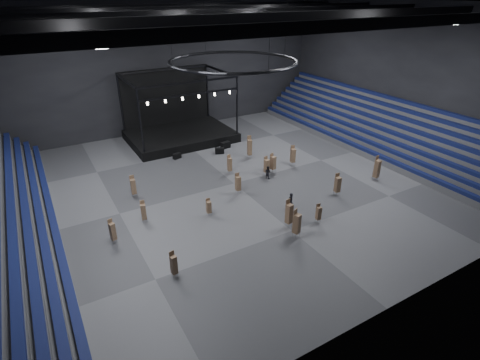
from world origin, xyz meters
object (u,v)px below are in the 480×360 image
chair_stack_5 (289,213)px  chair_stack_8 (267,166)px  stage (178,129)px  chair_stack_0 (250,147)px  chair_stack_2 (377,168)px  chair_stack_4 (113,231)px  chair_stack_14 (338,184)px  chair_stack_9 (174,264)px  chair_stack_10 (230,164)px  chair_stack_13 (297,223)px  chair_stack_7 (319,213)px  chair_stack_3 (209,207)px  chair_stack_12 (238,183)px  flight_case_mid (220,151)px  flight_case_left (177,156)px  chair_stack_15 (143,211)px  chair_stack_1 (273,162)px  man_center (290,201)px  flight_case_right (226,145)px  crew_member (268,172)px  chair_stack_11 (293,155)px  chair_stack_6 (133,186)px

chair_stack_5 → chair_stack_8: (4.09, 9.71, -0.18)m
stage → chair_stack_0: stage is taller
stage → chair_stack_2: (14.00, -23.50, 0.05)m
chair_stack_4 → chair_stack_14: (21.92, -3.19, 0.11)m
chair_stack_9 → chair_stack_10: bearing=38.9°
chair_stack_2 → chair_stack_13: size_ratio=1.10×
chair_stack_7 → chair_stack_3: bearing=151.3°
chair_stack_10 → chair_stack_12: chair_stack_10 is taller
chair_stack_8 → flight_case_mid: bearing=97.1°
flight_case_left → chair_stack_10: bearing=-62.9°
chair_stack_15 → chair_stack_12: bearing=12.1°
flight_case_left → chair_stack_3: chair_stack_3 is taller
chair_stack_5 → chair_stack_13: 1.62m
chair_stack_0 → chair_stack_2: 15.28m
chair_stack_0 → chair_stack_5: size_ratio=1.06×
chair_stack_15 → chair_stack_9: bearing=-82.5°
chair_stack_7 → flight_case_mid: bearing=98.8°
chair_stack_1 → chair_stack_7: bearing=-118.5°
chair_stack_0 → chair_stack_3: size_ratio=1.63×
chair_stack_3 → chair_stack_15: 5.92m
chair_stack_2 → chair_stack_12: size_ratio=1.28×
chair_stack_12 → chair_stack_10: bearing=72.1°
chair_stack_9 → chair_stack_5: bearing=-3.7°
chair_stack_5 → chair_stack_12: size_ratio=1.20×
chair_stack_13 → man_center: chair_stack_13 is taller
chair_stack_10 → chair_stack_12: bearing=-105.3°
chair_stack_4 → chair_stack_10: 16.29m
flight_case_mid → chair_stack_5: bearing=-97.5°
chair_stack_1 → chair_stack_13: chair_stack_13 is taller
chair_stack_10 → chair_stack_14: size_ratio=0.95×
chair_stack_5 → chair_stack_7: (2.77, -0.78, -0.41)m
flight_case_right → crew_member: bearing=-90.8°
flight_case_mid → chair_stack_1: (2.76, -8.12, 0.88)m
chair_stack_5 → chair_stack_11: 13.37m
stage → chair_stack_14: size_ratio=5.72×
chair_stack_10 → chair_stack_12: (-1.52, -4.60, 0.01)m
chair_stack_1 → chair_stack_13: 12.83m
flight_case_mid → chair_stack_4: chair_stack_4 is taller
stage → chair_stack_4: (-14.00, -20.65, -0.28)m
chair_stack_3 → chair_stack_6: 8.72m
chair_stack_2 → chair_stack_13: (-14.24, -4.11, -0.10)m
chair_stack_14 → chair_stack_15: bearing=171.8°
chair_stack_0 → chair_stack_7: chair_stack_0 is taller
chair_stack_5 → chair_stack_7: 2.91m
chair_stack_4 → crew_member: (17.93, 3.65, -0.44)m
chair_stack_0 → chair_stack_2: size_ratio=0.99×
chair_stack_10 → chair_stack_15: 12.69m
man_center → chair_stack_14: bearing=172.1°
chair_stack_14 → man_center: bearing=-174.9°
chair_stack_9 → chair_stack_11: bearing=21.2°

